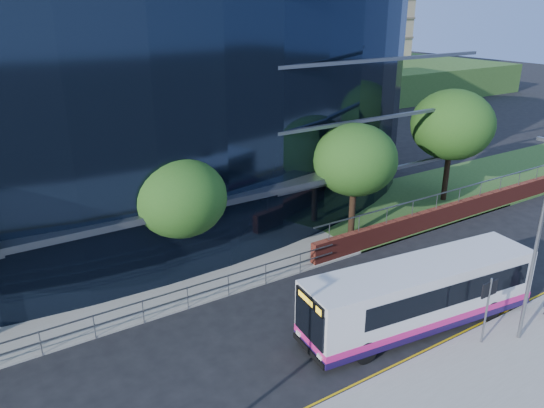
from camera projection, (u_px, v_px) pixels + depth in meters
ground at (366, 363)px, 19.65m from camera, size 200.00×200.00×0.00m
kerb at (386, 376)px, 18.84m from camera, size 80.00×0.25×0.16m
yellow_line_outer at (382, 375)px, 19.02m from camera, size 80.00×0.08×0.01m
yellow_line_inner at (379, 373)px, 19.14m from camera, size 80.00×0.08×0.01m
far_forecourt at (115, 282)px, 25.21m from camera, size 50.00×8.00×0.10m
grass_verge at (503, 176)px, 40.42m from camera, size 36.00×8.00×0.12m
glass_office at (82, 84)px, 31.10m from camera, size 44.00×23.10×16.00m
retaining_wall at (517, 193)px, 35.30m from camera, size 34.00×0.40×2.11m
guard_railings at (94, 321)px, 20.78m from camera, size 24.00×0.05×1.10m
apartment_block at (267, 12)px, 76.75m from camera, size 60.00×42.00×30.00m
street_sign at (488, 297)px, 19.92m from camera, size 0.85×0.09×2.80m
tree_far_b at (180, 198)px, 24.07m from camera, size 4.29×4.29×6.05m
tree_far_c at (355, 160)px, 28.63m from camera, size 4.62×4.62×6.51m
tree_far_d at (452, 125)px, 33.75m from camera, size 5.28×5.28×7.44m
tree_dist_e at (289, 75)px, 61.55m from camera, size 4.62×4.62×6.51m
tree_dist_f at (378, 67)px, 71.36m from camera, size 4.29×4.29×6.05m
streetlight_east at (537, 238)px, 19.40m from camera, size 0.15×0.77×8.00m
city_bus at (422, 294)px, 21.45m from camera, size 10.53×3.59×2.79m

